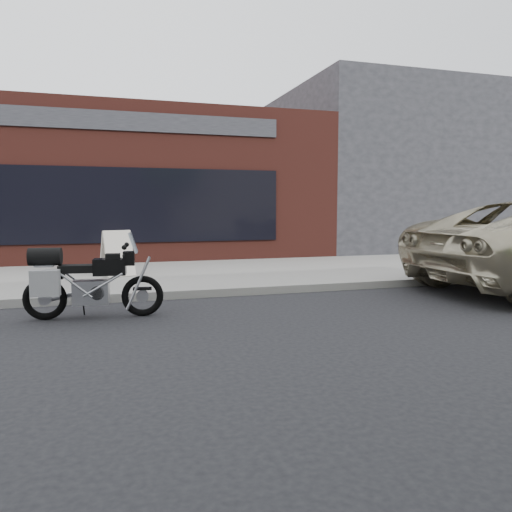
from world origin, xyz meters
TOP-DOWN VIEW (x-y plane):
  - ground at (0.00, 0.00)m, footprint 120.00×120.00m
  - near_sidewalk at (0.00, 7.00)m, footprint 44.00×6.00m
  - storefront at (-2.00, 13.98)m, footprint 14.00×10.07m
  - neighbour_building at (10.00, 14.00)m, footprint 10.00×10.00m
  - motorcycle at (-2.13, 2.86)m, footprint 2.01×0.65m
  - sandwich_sign at (-1.56, 6.43)m, footprint 0.78×0.75m

SIDE VIEW (x-z plane):
  - ground at x=0.00m, z-range 0.00..0.00m
  - near_sidewalk at x=0.00m, z-range 0.00..0.15m
  - motorcycle at x=-2.13m, z-range -0.09..1.18m
  - sandwich_sign at x=-1.56m, z-range 0.15..1.14m
  - storefront at x=-2.00m, z-range 0.00..4.50m
  - neighbour_building at x=10.00m, z-range 0.00..6.00m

